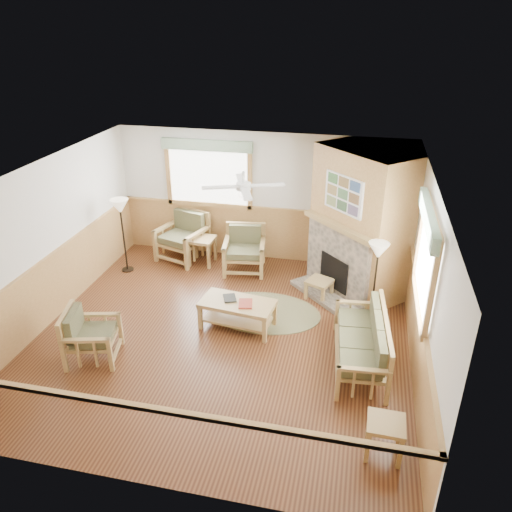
% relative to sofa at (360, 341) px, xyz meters
% --- Properties ---
extents(floor, '(6.00, 6.00, 0.01)m').
position_rel_sofa_xyz_m(floor, '(-2.20, 0.28, -0.41)').
color(floor, '#4D2915').
rests_on(floor, ground).
extents(ceiling, '(6.00, 6.00, 0.01)m').
position_rel_sofa_xyz_m(ceiling, '(-2.20, 0.28, 2.29)').
color(ceiling, white).
rests_on(ceiling, floor).
extents(wall_back, '(6.00, 0.02, 2.70)m').
position_rel_sofa_xyz_m(wall_back, '(-2.20, 3.28, 0.94)').
color(wall_back, white).
rests_on(wall_back, floor).
extents(wall_front, '(6.00, 0.02, 2.70)m').
position_rel_sofa_xyz_m(wall_front, '(-2.20, -2.72, 0.94)').
color(wall_front, white).
rests_on(wall_front, floor).
extents(wall_left, '(0.02, 6.00, 2.70)m').
position_rel_sofa_xyz_m(wall_left, '(-5.20, 0.28, 0.94)').
color(wall_left, white).
rests_on(wall_left, floor).
extents(wall_right, '(0.02, 6.00, 2.70)m').
position_rel_sofa_xyz_m(wall_right, '(0.80, 0.28, 0.94)').
color(wall_right, white).
rests_on(wall_right, floor).
extents(wainscot, '(6.00, 6.00, 1.10)m').
position_rel_sofa_xyz_m(wainscot, '(-2.20, 0.28, 0.14)').
color(wainscot, '#AD7F46').
rests_on(wainscot, floor).
extents(fireplace, '(3.11, 3.11, 2.70)m').
position_rel_sofa_xyz_m(fireplace, '(-0.15, 2.33, 0.94)').
color(fireplace, '#AD7F46').
rests_on(fireplace, floor).
extents(window_back, '(1.90, 0.16, 1.50)m').
position_rel_sofa_xyz_m(window_back, '(-3.30, 3.24, 2.12)').
color(window_back, white).
rests_on(window_back, wall_back).
extents(window_right, '(0.16, 1.90, 1.50)m').
position_rel_sofa_xyz_m(window_right, '(0.76, 0.08, 2.12)').
color(window_right, white).
rests_on(window_right, wall_right).
extents(ceiling_fan, '(1.59, 1.59, 0.36)m').
position_rel_sofa_xyz_m(ceiling_fan, '(-1.90, 0.58, 2.25)').
color(ceiling_fan, white).
rests_on(ceiling_fan, ceiling).
extents(sofa, '(1.82, 0.87, 0.81)m').
position_rel_sofa_xyz_m(sofa, '(0.00, 0.00, 0.00)').
color(sofa, '#A1814B').
rests_on(sofa, floor).
extents(armchair_back_left, '(1.12, 1.12, 1.00)m').
position_rel_sofa_xyz_m(armchair_back_left, '(-3.82, 2.83, 0.09)').
color(armchair_back_left, '#A1814B').
rests_on(armchair_back_left, floor).
extents(armchair_back_right, '(0.92, 0.92, 0.91)m').
position_rel_sofa_xyz_m(armchair_back_right, '(-2.40, 2.58, 0.05)').
color(armchair_back_right, '#A1814B').
rests_on(armchair_back_right, floor).
extents(armchair_left, '(0.89, 0.89, 0.83)m').
position_rel_sofa_xyz_m(armchair_left, '(-3.97, -0.72, 0.01)').
color(armchair_left, '#A1814B').
rests_on(armchair_left, floor).
extents(coffee_table, '(1.29, 0.76, 0.49)m').
position_rel_sofa_xyz_m(coffee_table, '(-2.02, 0.55, -0.16)').
color(coffee_table, '#A1814B').
rests_on(coffee_table, floor).
extents(end_table_chairs, '(0.54, 0.52, 0.58)m').
position_rel_sofa_xyz_m(end_table_chairs, '(-3.34, 2.70, -0.12)').
color(end_table_chairs, '#A1814B').
rests_on(end_table_chairs, floor).
extents(end_table_sofa, '(0.45, 0.44, 0.49)m').
position_rel_sofa_xyz_m(end_table_sofa, '(0.35, -1.68, -0.16)').
color(end_table_sofa, '#A1814B').
rests_on(end_table_sofa, floor).
extents(footstool, '(0.56, 0.56, 0.37)m').
position_rel_sofa_xyz_m(footstool, '(-0.79, 1.80, -0.22)').
color(footstool, '#A1814B').
rests_on(footstool, floor).
extents(braided_rug, '(2.16, 2.16, 0.01)m').
position_rel_sofa_xyz_m(braided_rug, '(-1.68, 1.08, -0.40)').
color(braided_rug, brown).
rests_on(braided_rug, floor).
extents(floor_lamp_left, '(0.46, 0.46, 1.55)m').
position_rel_sofa_xyz_m(floor_lamp_left, '(-4.75, 2.05, 0.37)').
color(floor_lamp_left, black).
rests_on(floor_lamp_left, floor).
extents(floor_lamp_right, '(0.39, 0.39, 1.47)m').
position_rel_sofa_xyz_m(floor_lamp_right, '(0.17, 1.23, 0.33)').
color(floor_lamp_right, black).
rests_on(floor_lamp_right, floor).
extents(book_red, '(0.28, 0.34, 0.03)m').
position_rel_sofa_xyz_m(book_red, '(-1.87, 0.50, 0.11)').
color(book_red, maroon).
rests_on(book_red, coffee_table).
extents(book_dark, '(0.29, 0.33, 0.02)m').
position_rel_sofa_xyz_m(book_dark, '(-2.17, 0.62, 0.11)').
color(book_dark, black).
rests_on(book_dark, coffee_table).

